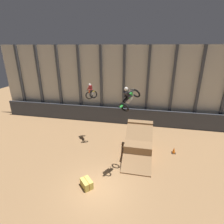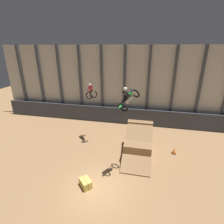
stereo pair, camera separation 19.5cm
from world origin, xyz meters
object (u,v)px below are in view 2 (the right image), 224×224
Objects in this scene: dirt_ramp at (138,143)px; rider_bike_left_air at (91,92)px; hay_bale_trackside at (86,183)px; rider_bike_right_air at (128,98)px; traffic_cone_near_ramp at (174,151)px.

rider_bike_left_air is (-4.75, 1.44, 4.05)m from dirt_ramp.
hay_bale_trackside is at bearing -112.72° from rider_bike_left_air.
rider_bike_left_air is 8.09m from hay_bale_trackside.
rider_bike_right_air is 7.53m from traffic_cone_near_ramp.
dirt_ramp is 2.65× the size of rider_bike_left_air.
dirt_ramp is 6.41m from rider_bike_left_air.
dirt_ramp is at bearing -172.33° from traffic_cone_near_ramp.
hay_bale_trackside is at bearing -139.51° from traffic_cone_near_ramp.
traffic_cone_near_ramp is (3.14, 0.42, -0.62)m from dirt_ramp.
hay_bale_trackside is (-6.32, -5.40, -0.00)m from traffic_cone_near_ramp.
dirt_ramp is 5.93m from hay_bale_trackside.
rider_bike_left_air reaches higher than hay_bale_trackside.
rider_bike_right_air reaches higher than traffic_cone_near_ramp.
dirt_ramp is 2.59× the size of rider_bike_right_air.
traffic_cone_near_ramp is at bearing 71.09° from rider_bike_right_air.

